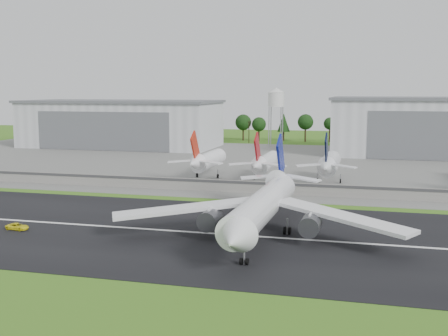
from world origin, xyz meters
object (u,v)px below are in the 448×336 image
(ground_vehicle, at_px, (17,227))
(parked_jet_red_a, at_px, (206,160))
(parked_jet_red_b, at_px, (264,163))
(parked_jet_navy, at_px, (329,164))
(main_airliner, at_px, (262,213))

(ground_vehicle, bearing_deg, parked_jet_red_a, -8.52)
(parked_jet_red_a, bearing_deg, parked_jet_red_b, -0.06)
(parked_jet_red_b, bearing_deg, parked_jet_navy, 0.13)
(main_airliner, relative_size, ground_vehicle, 12.33)
(parked_jet_red_a, distance_m, parked_jet_red_b, 19.03)
(main_airliner, relative_size, parked_jet_navy, 1.89)
(parked_jet_navy, bearing_deg, parked_jet_red_a, -179.96)
(parked_jet_red_a, height_order, parked_jet_navy, parked_jet_navy)
(parked_jet_red_b, height_order, parked_jet_navy, parked_jet_navy)
(ground_vehicle, relative_size, parked_jet_navy, 0.15)
(main_airliner, xyz_separation_m, parked_jet_navy, (7.82, 66.99, 1.20))
(ground_vehicle, xyz_separation_m, parked_jet_red_b, (37.42, 73.66, 5.10))
(main_airliner, height_order, parked_jet_red_b, main_airliner)
(main_airliner, height_order, parked_jet_navy, main_airliner)
(parked_jet_navy, bearing_deg, ground_vehicle, -127.82)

